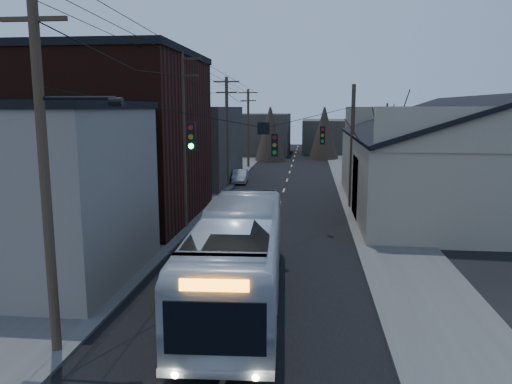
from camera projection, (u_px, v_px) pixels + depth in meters
road_surface at (283, 194)px, 40.26m from camera, size 9.00×110.00×0.02m
sidewalk_left at (204, 192)px, 40.94m from camera, size 4.00×110.00×0.12m
sidewalk_right at (364, 195)px, 39.57m from camera, size 4.00×110.00×0.12m
building_clapboard at (31, 195)px, 20.04m from camera, size 8.00×8.00×7.00m
building_brick at (112, 140)px, 30.68m from camera, size 10.00×12.00×10.00m
building_left_far at (185, 145)px, 46.56m from camera, size 9.00×14.00×7.00m
warehouse at (472, 171)px, 33.54m from camera, size 16.16×20.60×7.73m
building_far_left at (256, 134)px, 74.70m from camera, size 10.00×12.00×6.00m
building_far_right at (341, 136)px, 78.31m from camera, size 12.00×14.00×5.00m
bare_tree at (385, 165)px, 29.17m from camera, size 0.40×0.40×7.20m
utility_lines at (233, 137)px, 34.02m from camera, size 11.24×45.28×10.50m
bus at (238, 256)px, 17.83m from camera, size 3.46×12.37×3.41m
parked_car at (240, 176)px, 46.35m from camera, size 1.52×3.79×1.22m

